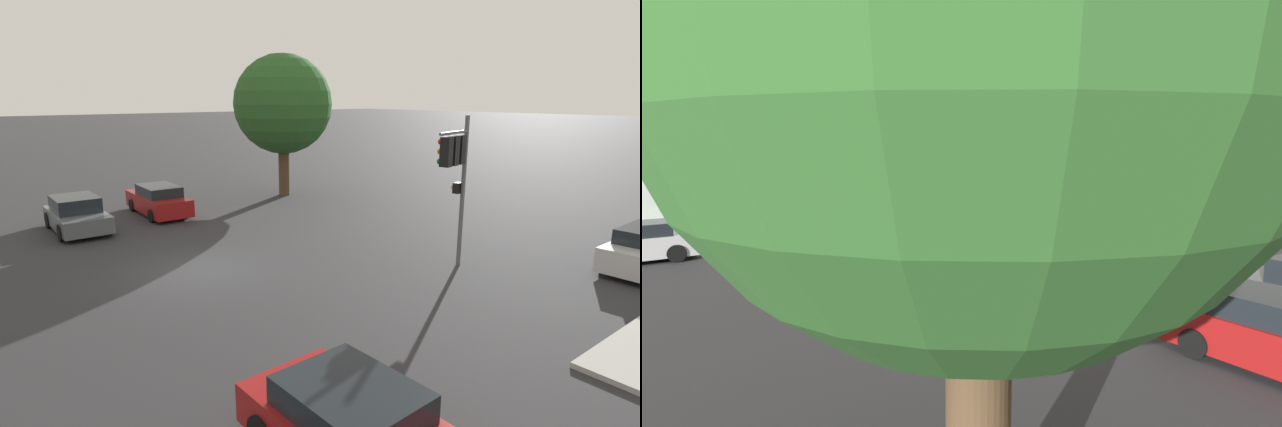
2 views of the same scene
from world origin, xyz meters
TOP-DOWN VIEW (x-y plane):
  - ground_plane at (0.00, 0.00)m, footprint 300.00×300.00m
  - street_tree at (-8.77, 9.37)m, footprint 5.47×5.47m
  - traffic_signal at (5.10, 6.44)m, footprint 0.84×1.92m
  - crossing_car_1 at (-8.50, 1.91)m, footprint 4.56×1.89m
  - crossing_car_2 at (-7.64, -1.92)m, footprint 4.15×2.02m

SIDE VIEW (x-z plane):
  - ground_plane at x=0.00m, z-range 0.00..0.00m
  - crossing_car_1 at x=-8.50m, z-range -0.03..1.39m
  - crossing_car_2 at x=-7.64m, z-range -0.04..1.42m
  - traffic_signal at x=5.10m, z-range 1.06..6.04m
  - street_tree at x=-8.77m, z-range 1.17..9.03m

